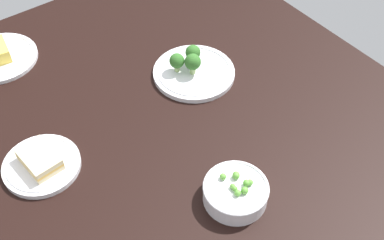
# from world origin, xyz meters

# --- Properties ---
(dining_table) EXTENTS (1.38, 1.10, 0.04)m
(dining_table) POSITION_xyz_m (0.00, 0.00, 0.02)
(dining_table) COLOR black
(dining_table) RESTS_ON ground
(bowl_peas) EXTENTS (0.14, 0.14, 0.06)m
(bowl_peas) POSITION_xyz_m (-0.22, 0.05, 0.06)
(bowl_peas) COLOR silver
(bowl_peas) RESTS_ON dining_table
(plate_sandwich) EXTENTS (0.18, 0.18, 0.05)m
(plate_sandwich) POSITION_xyz_m (0.10, 0.35, 0.05)
(plate_sandwich) COLOR silver
(plate_sandwich) RESTS_ON dining_table
(plate_broccoli) EXTENTS (0.22, 0.22, 0.07)m
(plate_broccoli) POSITION_xyz_m (0.15, -0.11, 0.06)
(plate_broccoli) COLOR silver
(plate_broccoli) RESTS_ON dining_table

